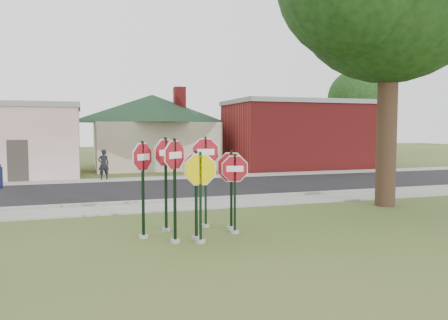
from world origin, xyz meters
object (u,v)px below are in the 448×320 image
object	(u,v)px
stop_sign_center	(196,184)
pedestrian	(104,164)
stop_sign_left	(175,176)
stop_sign_yellow	(200,185)

from	to	relation	value
stop_sign_center	pedestrian	size ratio (longest dim) A/B	1.45
stop_sign_center	pedestrian	world-z (taller)	stop_sign_center
stop_sign_center	stop_sign_left	size ratio (longest dim) A/B	0.88
stop_sign_left	pedestrian	world-z (taller)	stop_sign_left
stop_sign_yellow	pedestrian	xyz separation A→B (m)	(-1.63, 14.00, -0.54)
stop_sign_center	stop_sign_yellow	world-z (taller)	stop_sign_yellow
stop_sign_center	pedestrian	distance (m)	13.75
stop_sign_left	stop_sign_center	bearing A→B (deg)	14.66
stop_sign_left	pedestrian	xyz separation A→B (m)	(-1.05, 13.79, -0.75)
stop_sign_center	pedestrian	xyz separation A→B (m)	(-1.62, 13.64, -0.54)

